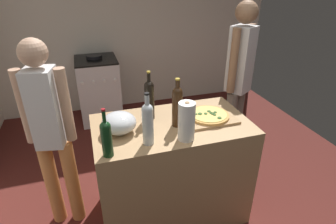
# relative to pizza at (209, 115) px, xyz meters

# --- Properties ---
(ground_plane) EXTENTS (4.41, 3.70, 0.02)m
(ground_plane) POSITION_rel_pizza_xyz_m (-0.23, 0.81, -0.95)
(ground_plane) COLOR #511E19
(kitchen_wall_rear) EXTENTS (4.41, 0.10, 2.60)m
(kitchen_wall_rear) POSITION_rel_pizza_xyz_m (-0.23, 2.41, 0.36)
(kitchen_wall_rear) COLOR silver
(kitchen_wall_rear) RESTS_ON ground_plane
(counter) EXTENTS (1.20, 0.68, 0.91)m
(counter) POSITION_rel_pizza_xyz_m (-0.30, 0.01, -0.48)
(counter) COLOR tan
(counter) RESTS_ON ground_plane
(cutting_board) EXTENTS (0.40, 0.32, 0.02)m
(cutting_board) POSITION_rel_pizza_xyz_m (-0.00, 0.00, -0.02)
(cutting_board) COLOR tan
(cutting_board) RESTS_ON counter
(pizza) EXTENTS (0.32, 0.32, 0.03)m
(pizza) POSITION_rel_pizza_xyz_m (0.00, 0.00, 0.00)
(pizza) COLOR tan
(pizza) RESTS_ON cutting_board
(mixing_bowl) EXTENTS (0.25, 0.25, 0.15)m
(mixing_bowl) POSITION_rel_pizza_xyz_m (-0.70, -0.00, 0.05)
(mixing_bowl) COLOR #B2B2B7
(mixing_bowl) RESTS_ON counter
(paper_towel_roll) EXTENTS (0.12, 0.12, 0.28)m
(paper_towel_roll) POSITION_rel_pizza_xyz_m (-0.28, -0.23, 0.11)
(paper_towel_roll) COLOR white
(paper_towel_roll) RESTS_ON counter
(wine_bottle_dark) EXTENTS (0.08, 0.08, 0.38)m
(wine_bottle_dark) POSITION_rel_pizza_xyz_m (-0.27, -0.03, 0.14)
(wine_bottle_dark) COLOR #331E0F
(wine_bottle_dark) RESTS_ON counter
(wine_bottle_clear) EXTENTS (0.08, 0.08, 0.39)m
(wine_bottle_clear) POSITION_rel_pizza_xyz_m (-0.44, 0.14, 0.14)
(wine_bottle_clear) COLOR black
(wine_bottle_clear) RESTS_ON counter
(wine_bottle_green) EXTENTS (0.08, 0.08, 0.37)m
(wine_bottle_green) POSITION_rel_pizza_xyz_m (-0.54, -0.20, 0.13)
(wine_bottle_green) COLOR silver
(wine_bottle_green) RESTS_ON counter
(wine_bottle_amber) EXTENTS (0.07, 0.07, 0.33)m
(wine_bottle_amber) POSITION_rel_pizza_xyz_m (-0.81, -0.26, 0.10)
(wine_bottle_amber) COLOR #143819
(wine_bottle_amber) RESTS_ON counter
(stove) EXTENTS (0.55, 0.63, 0.94)m
(stove) POSITION_rel_pizza_xyz_m (-0.74, 2.01, -0.49)
(stove) COLOR #B7B7BC
(stove) RESTS_ON ground_plane
(person_in_stripes) EXTENTS (0.36, 0.24, 1.58)m
(person_in_stripes) POSITION_rel_pizza_xyz_m (-1.19, 0.19, -0.04)
(person_in_stripes) COLOR #D88C4C
(person_in_stripes) RESTS_ON ground_plane
(person_in_red) EXTENTS (0.32, 0.27, 1.72)m
(person_in_red) POSITION_rel_pizza_xyz_m (0.57, 0.54, 0.06)
(person_in_red) COLOR slate
(person_in_red) RESTS_ON ground_plane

